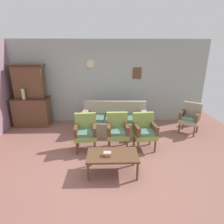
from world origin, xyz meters
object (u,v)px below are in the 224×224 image
at_px(vase_on_cabinet, 23,94).
at_px(coffee_table, 113,156).
at_px(armchair_row_middle, 144,130).
at_px(side_cabinet, 32,111).
at_px(floral_couch, 114,122).
at_px(armchair_near_cabinet, 86,131).
at_px(book_stack_on_table, 108,154).
at_px(armchair_near_couch_end, 117,130).
at_px(wingback_chair_by_fireplace, 190,117).
at_px(floor_vase_by_wall, 196,116).

height_order(vase_on_cabinet, coffee_table, vase_on_cabinet).
bearing_deg(armchair_row_middle, coffee_table, -130.21).
height_order(side_cabinet, floral_couch, side_cabinet).
xyz_separation_m(armchair_near_cabinet, book_stack_on_table, (0.53, -1.01, -0.04)).
relative_size(armchair_row_middle, book_stack_on_table, 6.22).
height_order(armchair_near_couch_end, armchair_row_middle, same).
bearing_deg(wingback_chair_by_fireplace, floral_couch, 177.35).
bearing_deg(wingback_chair_by_fireplace, vase_on_cabinet, 173.97).
bearing_deg(side_cabinet, floor_vase_by_wall, -1.06).
bearing_deg(floral_couch, armchair_row_middle, -54.99).
distance_m(floral_couch, armchair_row_middle, 1.23).
relative_size(vase_on_cabinet, wingback_chair_by_fireplace, 0.36).
bearing_deg(coffee_table, floral_couch, 86.64).
distance_m(side_cabinet, book_stack_on_table, 3.59).
xyz_separation_m(vase_on_cabinet, book_stack_on_table, (2.56, -2.44, -0.63)).
bearing_deg(floral_couch, vase_on_cabinet, 171.27).
relative_size(armchair_near_cabinet, floor_vase_by_wall, 1.56).
bearing_deg(wingback_chair_by_fireplace, coffee_table, -141.68).
xyz_separation_m(vase_on_cabinet, armchair_near_cabinet, (2.03, -1.43, -0.59)).
distance_m(wingback_chair_by_fireplace, book_stack_on_table, 3.10).
xyz_separation_m(armchair_row_middle, floor_vase_by_wall, (2.02, 1.51, -0.21)).
xyz_separation_m(side_cabinet, floral_couch, (2.66, -0.61, -0.14)).
relative_size(side_cabinet, armchair_near_couch_end, 1.28).
distance_m(armchair_near_couch_end, armchair_row_middle, 0.66).
xyz_separation_m(side_cabinet, vase_on_cabinet, (-0.12, -0.19, 0.63)).
bearing_deg(vase_on_cabinet, wingback_chair_by_fireplace, -6.03).
bearing_deg(book_stack_on_table, wingback_chair_by_fireplace, 37.98).
bearing_deg(floor_vase_by_wall, vase_on_cabinet, -179.08).
height_order(armchair_near_cabinet, wingback_chair_by_fireplace, same).
relative_size(armchair_near_couch_end, armchair_row_middle, 1.00).
height_order(vase_on_cabinet, wingback_chair_by_fireplace, vase_on_cabinet).
distance_m(vase_on_cabinet, coffee_table, 3.64).
bearing_deg(side_cabinet, coffee_table, -45.34).
bearing_deg(floor_vase_by_wall, coffee_table, -138.90).
bearing_deg(book_stack_on_table, armchair_row_middle, 48.11).
relative_size(side_cabinet, wingback_chair_by_fireplace, 1.28).
bearing_deg(armchair_near_couch_end, side_cabinet, 149.59).
bearing_deg(vase_on_cabinet, armchair_near_cabinet, -35.18).
distance_m(floral_couch, floor_vase_by_wall, 2.77).
xyz_separation_m(floral_couch, wingback_chair_by_fireplace, (2.23, -0.10, 0.17)).
distance_m(side_cabinet, armchair_near_couch_end, 3.12).
bearing_deg(floor_vase_by_wall, wingback_chair_by_fireplace, -128.29).
xyz_separation_m(vase_on_cabinet, armchair_row_middle, (3.47, -1.42, -0.59)).
height_order(wingback_chair_by_fireplace, book_stack_on_table, wingback_chair_by_fireplace).
relative_size(floral_couch, wingback_chair_by_fireplace, 2.16).
relative_size(coffee_table, book_stack_on_table, 6.91).
relative_size(side_cabinet, vase_on_cabinet, 3.58).
relative_size(vase_on_cabinet, floor_vase_by_wall, 0.56).
xyz_separation_m(floral_couch, armchair_near_cabinet, (-0.74, -1.01, 0.17)).
bearing_deg(vase_on_cabinet, floor_vase_by_wall, 0.92).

